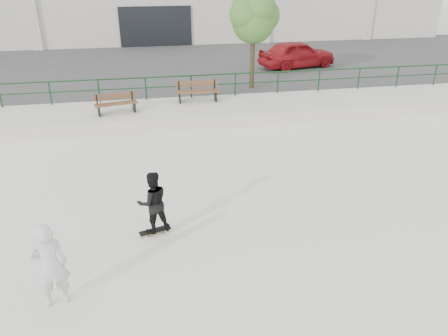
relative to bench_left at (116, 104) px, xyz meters
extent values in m
plane|color=beige|center=(2.23, -9.22, -0.89)|extent=(120.00, 120.00, 0.00)
cube|color=beige|center=(2.23, 0.28, -0.64)|extent=(30.00, 3.00, 0.50)
cube|color=#3B3B3B|center=(2.23, 8.78, -0.64)|extent=(60.00, 14.00, 0.50)
cylinder|color=#153C1D|center=(2.23, 1.58, 0.61)|extent=(28.00, 0.06, 0.06)
cylinder|color=#153C1D|center=(2.23, 1.58, 0.16)|extent=(28.00, 0.05, 0.05)
cylinder|color=#153C1D|center=(-4.77, 1.58, 0.11)|extent=(0.06, 0.06, 1.00)
cylinder|color=#153C1D|center=(-2.77, 1.58, 0.11)|extent=(0.06, 0.06, 1.00)
cylinder|color=#153C1D|center=(-0.77, 1.58, 0.11)|extent=(0.06, 0.06, 1.00)
cylinder|color=#153C1D|center=(1.23, 1.58, 0.11)|extent=(0.06, 0.06, 1.00)
cylinder|color=#153C1D|center=(3.23, 1.58, 0.11)|extent=(0.06, 0.06, 1.00)
cylinder|color=#153C1D|center=(5.23, 1.58, 0.11)|extent=(0.06, 0.06, 1.00)
cylinder|color=#153C1D|center=(7.23, 1.58, 0.11)|extent=(0.06, 0.06, 1.00)
cylinder|color=#153C1D|center=(9.23, 1.58, 0.11)|extent=(0.06, 0.06, 1.00)
cylinder|color=#153C1D|center=(11.23, 1.58, 0.11)|extent=(0.06, 0.06, 1.00)
cylinder|color=#153C1D|center=(13.23, 1.58, 0.11)|extent=(0.06, 0.06, 1.00)
cylinder|color=#153C1D|center=(15.23, 1.58, 0.11)|extent=(0.06, 0.06, 1.00)
cube|color=black|center=(2.23, 14.73, 0.71)|extent=(5.00, 0.15, 3.20)
cube|color=silver|center=(-5.77, 14.68, 2.21)|extent=(0.60, 0.25, 6.20)
cube|color=silver|center=(10.23, 14.68, 2.21)|extent=(0.60, 0.25, 6.20)
cube|color=silver|center=(18.23, 14.68, 2.21)|extent=(0.60, 0.25, 6.20)
cube|color=#532B1C|center=(0.05, -0.22, 0.02)|extent=(1.68, 0.46, 0.04)
cube|color=#532B1C|center=(0.01, -0.06, 0.02)|extent=(1.68, 0.46, 0.04)
cube|color=#532B1C|center=(-0.02, 0.11, 0.02)|extent=(1.68, 0.46, 0.04)
cube|color=#532B1C|center=(-0.04, 0.18, 0.20)|extent=(1.66, 0.39, 0.09)
cube|color=#532B1C|center=(-0.04, 0.18, 0.33)|extent=(1.66, 0.39, 0.09)
cube|color=black|center=(-0.68, -0.21, -0.19)|extent=(0.15, 0.47, 0.39)
cube|color=black|center=(-0.73, 0.03, 0.20)|extent=(0.06, 0.06, 0.39)
cube|color=black|center=(0.70, 0.09, -0.19)|extent=(0.15, 0.47, 0.39)
cube|color=black|center=(0.65, 0.33, 0.20)|extent=(0.06, 0.06, 0.39)
cube|color=#532B1C|center=(3.43, 0.80, 0.06)|extent=(1.89, 0.18, 0.04)
cube|color=#532B1C|center=(3.43, 0.98, 0.06)|extent=(1.89, 0.18, 0.04)
cube|color=#532B1C|center=(3.44, 1.17, 0.06)|extent=(1.89, 0.18, 0.04)
cube|color=#532B1C|center=(3.44, 1.26, 0.26)|extent=(1.88, 0.10, 0.10)
cube|color=#532B1C|center=(3.44, 1.26, 0.41)|extent=(1.88, 0.10, 0.10)
cube|color=black|center=(2.65, 1.01, -0.17)|extent=(0.08, 0.53, 0.44)
cube|color=black|center=(2.66, 1.28, 0.26)|extent=(0.06, 0.05, 0.44)
cube|color=black|center=(4.22, 0.96, -0.17)|extent=(0.08, 0.53, 0.44)
cube|color=black|center=(4.23, 1.23, 0.26)|extent=(0.06, 0.05, 0.44)
cylinder|color=#3F331F|center=(6.28, 2.75, 0.93)|extent=(0.22, 0.22, 2.63)
sphere|color=#376A27|center=(6.28, 2.75, 2.68)|extent=(1.97, 1.97, 1.97)
sphere|color=#376A27|center=(6.83, 3.08, 2.90)|extent=(1.53, 1.53, 1.53)
sphere|color=#376A27|center=(5.84, 2.53, 3.01)|extent=(1.42, 1.42, 1.42)
sphere|color=#376A27|center=(6.50, 2.31, 3.34)|extent=(1.31, 1.31, 1.31)
sphere|color=#376A27|center=(5.95, 3.19, 3.23)|extent=(1.21, 1.21, 1.21)
imported|color=maroon|center=(9.85, 6.58, 0.37)|extent=(4.75, 2.86, 1.51)
cube|color=black|center=(1.20, -8.22, -0.80)|extent=(0.81, 0.40, 0.02)
cube|color=brown|center=(1.20, -8.22, -0.82)|extent=(0.81, 0.40, 0.01)
cube|color=#AAABB0|center=(0.95, -8.29, -0.84)|extent=(0.10, 0.17, 0.03)
cube|color=#AAABB0|center=(1.45, -8.15, -0.84)|extent=(0.10, 0.17, 0.03)
cylinder|color=beige|center=(0.97, -8.38, -0.86)|extent=(0.06, 0.04, 0.06)
cylinder|color=beige|center=(0.92, -8.20, -0.86)|extent=(0.06, 0.04, 0.06)
cylinder|color=beige|center=(1.47, -8.24, -0.86)|extent=(0.06, 0.04, 0.06)
cylinder|color=beige|center=(1.42, -8.06, -0.86)|extent=(0.06, 0.04, 0.06)
imported|color=black|center=(1.20, -8.22, 0.00)|extent=(0.88, 0.76, 1.58)
imported|color=silver|center=(-0.81, -10.31, 0.02)|extent=(0.75, 0.58, 1.82)
camera|label=1|loc=(1.26, -17.44, 5.28)|focal=35.00mm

